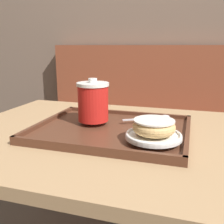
{
  "coord_description": "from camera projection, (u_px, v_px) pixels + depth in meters",
  "views": [
    {
      "loc": [
        0.19,
        -0.73,
        1.0
      ],
      "look_at": [
        -0.03,
        -0.0,
        0.8
      ],
      "focal_mm": 42.0,
      "sensor_mm": 36.0,
      "label": 1
    }
  ],
  "objects": [
    {
      "name": "cafe_table",
      "position": [
        122.0,
        180.0,
        0.83
      ],
      "size": [
        1.05,
        0.73,
        0.74
      ],
      "color": "tan",
      "rests_on": "ground_plane"
    },
    {
      "name": "booth_bench",
      "position": [
        169.0,
        155.0,
        1.68
      ],
      "size": [
        1.67,
        0.44,
        1.0
      ],
      "color": "brown",
      "rests_on": "ground_plane"
    },
    {
      "name": "donut_chocolate_glazed",
      "position": [
        154.0,
        126.0,
        0.67
      ],
      "size": [
        0.11,
        0.11,
        0.04
      ],
      "color": "#DBB270",
      "rests_on": "plate_with_chocolate_donut"
    },
    {
      "name": "coffee_cup_front",
      "position": [
        93.0,
        101.0,
        0.83
      ],
      "size": [
        0.1,
        0.1,
        0.14
      ],
      "color": "red",
      "rests_on": "serving_tray"
    },
    {
      "name": "serving_tray",
      "position": [
        112.0,
        130.0,
        0.8
      ],
      "size": [
        0.46,
        0.36,
        0.02
      ],
      "color": "#512D1E",
      "rests_on": "cafe_table"
    },
    {
      "name": "spoon",
      "position": [
        157.0,
        117.0,
        0.86
      ],
      "size": [
        0.15,
        0.09,
        0.01
      ],
      "rotation": [
        0.0,
        0.0,
        0.51
      ],
      "color": "silver",
      "rests_on": "serving_tray"
    },
    {
      "name": "wall_behind",
      "position": [
        167.0,
        13.0,
        1.7
      ],
      "size": [
        8.0,
        0.05,
        2.4
      ],
      "color": "#7A6656",
      "rests_on": "ground_plane"
    },
    {
      "name": "plate_with_chocolate_donut",
      "position": [
        154.0,
        136.0,
        0.68
      ],
      "size": [
        0.15,
        0.15,
        0.01
      ],
      "color": "white",
      "rests_on": "serving_tray"
    }
  ]
}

